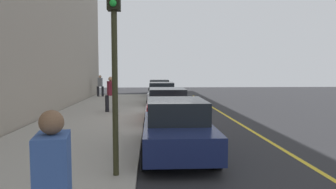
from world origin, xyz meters
name	(u,v)px	position (x,y,z in m)	size (l,w,h in m)	color
ground_plane	(166,120)	(0.00, 0.00, 0.00)	(56.00, 56.00, 0.00)	#28282B
sidewalk	(94,119)	(0.00, -3.30, 0.07)	(28.00, 4.60, 0.15)	#A39E93
lane_stripe_centre	(233,120)	(0.00, 3.20, 0.00)	(28.00, 0.14, 0.01)	gold
snow_bank_curb	(151,110)	(-3.06, -0.70, 0.11)	(5.70, 0.56, 0.22)	white
parked_car_black	(159,89)	(-12.41, 0.07, 0.76)	(4.36, 1.97, 1.51)	black
parked_car_silver	(162,94)	(-6.54, 0.06, 0.76)	(4.64, 2.00, 1.51)	black
parked_car_red	(167,105)	(0.43, 0.06, 0.76)	(4.35, 1.93, 1.51)	black
parked_car_navy	(177,127)	(5.90, 0.03, 0.76)	(4.35, 1.91, 1.51)	black
pedestrian_grey_coat	(100,85)	(-11.91, -4.88, 1.09)	(0.50, 0.58, 1.77)	black
pedestrian_burgundy_coat	(111,93)	(-2.10, -2.79, 1.14)	(0.57, 0.59, 1.85)	black
traffic_light_pole	(114,41)	(8.08, -1.43, 2.93)	(0.35, 0.26, 4.09)	#2D2D19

